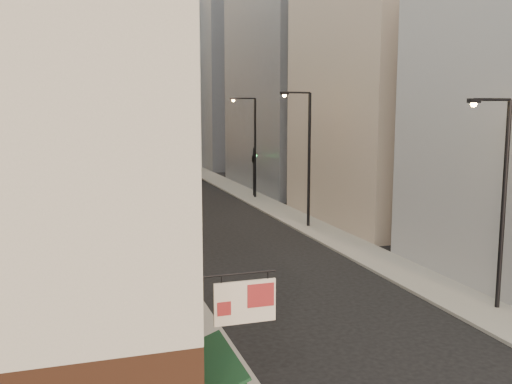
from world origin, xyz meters
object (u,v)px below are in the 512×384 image
streetlamp_mid (306,151)px  streetlamp_far (253,142)px  white_tower (207,45)px  streetlamp_near (500,192)px  traffic_light_left (121,167)px  clock_tower (126,57)px  traffic_light_right (254,159)px

streetlamp_mid → streetlamp_far: bearing=75.6°
white_tower → streetlamp_near: 69.51m
streetlamp_near → traffic_light_left: size_ratio=1.87×
white_tower → traffic_light_left: 40.60m
clock_tower → streetlamp_near: (8.06, -82.17, -12.29)m
streetlamp_near → streetlamp_far: streetlamp_far is taller
white_tower → streetlamp_far: size_ratio=4.17×
clock_tower → traffic_light_right: clock_tower is taller
clock_tower → traffic_light_left: 50.32m
clock_tower → traffic_light_left: clock_tower is taller
white_tower → traffic_light_left: bearing=-115.5°
streetlamp_near → streetlamp_mid: (-1.07, 19.00, 0.43)m
streetlamp_mid → streetlamp_far: 14.68m
clock_tower → streetlamp_far: bearing=-81.3°
streetlamp_far → traffic_light_right: size_ratio=1.99×
streetlamp_far → traffic_light_left: streetlamp_far is taller
traffic_light_right → streetlamp_far: bearing=44.6°
streetlamp_near → traffic_light_left: streetlamp_near is taller
white_tower → streetlamp_mid: size_ratio=4.10×
white_tower → streetlamp_far: bearing=-95.9°
clock_tower → traffic_light_left: bearing=-96.2°
clock_tower → streetlamp_mid: (6.99, -63.17, -11.86)m
white_tower → streetlamp_near: size_ratio=4.43×
traffic_light_left → clock_tower: bearing=-110.1°
traffic_light_left → streetlamp_mid: bearing=115.0°
traffic_light_left → traffic_light_right: same height
white_tower → streetlamp_near: bearing=-92.5°
clock_tower → streetlamp_near: size_ratio=4.80×
streetlamp_mid → streetlamp_far: size_ratio=1.02×
streetlamp_near → streetlamp_far: size_ratio=0.94×
streetlamp_far → traffic_light_left: 12.87m
traffic_light_right → streetlamp_mid: bearing=66.1°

